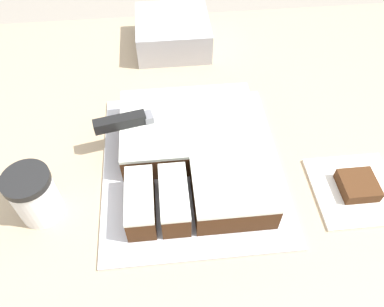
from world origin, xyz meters
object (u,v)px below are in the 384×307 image
(brownie, at_px, (358,185))
(storage_box, at_px, (173,33))
(coffee_cup, at_px, (34,195))
(cake, at_px, (194,151))
(cake_board, at_px, (192,164))
(knife, at_px, (135,120))

(brownie, bearing_deg, storage_box, 121.91)
(coffee_cup, height_order, storage_box, coffee_cup)
(cake, bearing_deg, cake_board, -130.22)
(storage_box, bearing_deg, knife, -105.53)
(cake_board, relative_size, coffee_cup, 3.83)
(knife, relative_size, coffee_cup, 2.60)
(cake_board, bearing_deg, cake, 49.78)
(cake, height_order, coffee_cup, coffee_cup)
(coffee_cup, bearing_deg, storage_box, 60.82)
(cake, height_order, storage_box, storage_box)
(cake, xyz_separation_m, coffee_cup, (-0.28, -0.08, 0.02))
(coffee_cup, bearing_deg, knife, 38.93)
(storage_box, bearing_deg, coffee_cup, -119.18)
(cake_board, xyz_separation_m, knife, (-0.10, 0.06, 0.07))
(cake_board, distance_m, storage_box, 0.40)
(cake, relative_size, brownie, 4.83)
(brownie, bearing_deg, cake_board, 162.98)
(knife, height_order, coffee_cup, coffee_cup)
(brownie, relative_size, storage_box, 0.36)
(cake_board, distance_m, knife, 0.14)
(cake_board, bearing_deg, knife, 148.65)
(cake, xyz_separation_m, storage_box, (-0.01, 0.39, 0.00))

